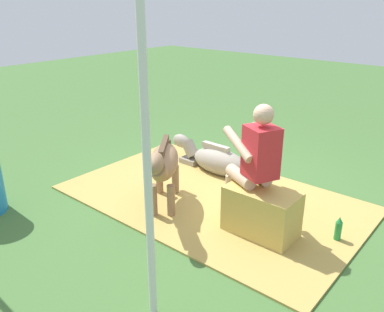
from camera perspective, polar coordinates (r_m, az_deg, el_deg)
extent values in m
plane|color=#426B33|center=(5.08, 4.00, -5.81)|extent=(24.00, 24.00, 0.00)
cube|color=tan|center=(5.03, 2.75, -5.94)|extent=(3.57, 2.21, 0.02)
cube|color=tan|center=(4.25, 9.78, -7.92)|extent=(0.74, 0.42, 0.52)
cylinder|color=#D8AD8C|center=(4.23, 6.85, -2.92)|extent=(0.42, 0.30, 0.14)
cylinder|color=#D8AD8C|center=(4.53, 5.38, -5.77)|extent=(0.11, 0.11, 0.52)
cube|color=black|center=(4.64, 5.28, -8.29)|extent=(0.24, 0.19, 0.06)
cylinder|color=#D8AD8C|center=(4.33, 9.13, -2.46)|extent=(0.42, 0.30, 0.14)
cylinder|color=#D8AD8C|center=(4.62, 7.55, -5.27)|extent=(0.11, 0.11, 0.52)
cube|color=black|center=(4.73, 7.41, -7.76)|extent=(0.24, 0.19, 0.06)
cube|color=red|center=(4.00, 9.75, 0.56)|extent=(0.39, 0.38, 0.52)
cylinder|color=#D8AD8C|center=(4.04, 6.50, 1.73)|extent=(0.49, 0.30, 0.26)
cylinder|color=#D8AD8C|center=(4.21, 10.27, 2.32)|extent=(0.49, 0.30, 0.26)
sphere|color=#D8AD8C|center=(3.88, 10.11, 5.80)|extent=(0.20, 0.20, 0.20)
ellipsoid|color=#8C6B4C|center=(4.66, -3.96, -0.77)|extent=(0.76, 0.86, 0.34)
cylinder|color=#8C6B4C|center=(4.55, -2.99, -6.41)|extent=(0.09, 0.09, 0.39)
cylinder|color=#8C6B4C|center=(4.58, -5.50, -6.33)|extent=(0.09, 0.09, 0.39)
cylinder|color=#8C6B4C|center=(5.05, -2.37, -3.43)|extent=(0.09, 0.09, 0.39)
cylinder|color=#8C6B4C|center=(5.07, -4.62, -3.37)|extent=(0.09, 0.09, 0.39)
cylinder|color=#8C6B4C|center=(4.17, -4.78, -2.11)|extent=(0.36, 0.40, 0.33)
ellipsoid|color=#8C6B4C|center=(3.94, -5.18, -1.03)|extent=(0.32, 0.35, 0.20)
cube|color=#4D3A2A|center=(4.59, -4.02, 1.43)|extent=(0.41, 0.51, 0.08)
cylinder|color=#4D3A2A|center=(5.11, -3.35, 0.72)|extent=(0.07, 0.07, 0.30)
ellipsoid|color=gray|center=(5.65, 3.99, -0.83)|extent=(0.89, 0.42, 0.36)
cube|color=gray|center=(6.02, -0.12, -0.68)|extent=(0.29, 0.25, 0.10)
cylinder|color=gray|center=(5.96, -0.27, 1.05)|extent=(0.29, 0.19, 0.30)
ellipsoid|color=gray|center=(6.05, -1.55, 2.16)|extent=(0.30, 0.17, 0.20)
cube|color=#B5A999|center=(5.63, 3.40, 1.25)|extent=(0.44, 0.09, 0.08)
cylinder|color=#268C3F|center=(4.42, 19.96, -10.04)|extent=(0.07, 0.07, 0.22)
cone|color=#268C3F|center=(4.35, 20.19, -8.45)|extent=(0.06, 0.06, 0.06)
cylinder|color=silver|center=(2.76, -6.33, -2.14)|extent=(0.06, 0.06, 2.46)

